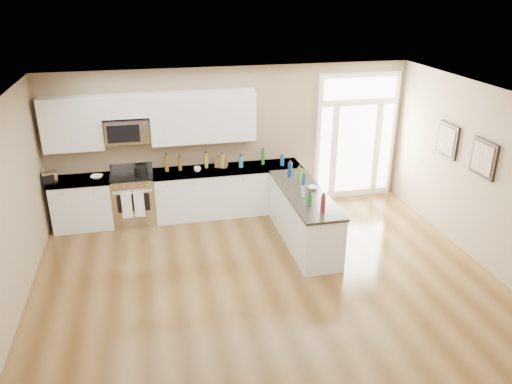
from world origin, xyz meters
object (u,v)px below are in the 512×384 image
(peninsula_cabinet, at_px, (304,219))
(stockpot, at_px, (141,171))
(kitchen_range, at_px, (134,198))
(toaster_oven, at_px, (50,177))

(peninsula_cabinet, xyz_separation_m, stockpot, (-2.70, 1.36, 0.61))
(kitchen_range, distance_m, toaster_oven, 1.51)
(kitchen_range, relative_size, stockpot, 4.49)
(peninsula_cabinet, distance_m, stockpot, 3.08)
(peninsula_cabinet, distance_m, toaster_oven, 4.53)
(peninsula_cabinet, height_order, stockpot, stockpot)
(stockpot, distance_m, toaster_oven, 1.58)
(kitchen_range, relative_size, toaster_oven, 4.37)
(kitchen_range, height_order, stockpot, stockpot)
(stockpot, height_order, toaster_oven, toaster_oven)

